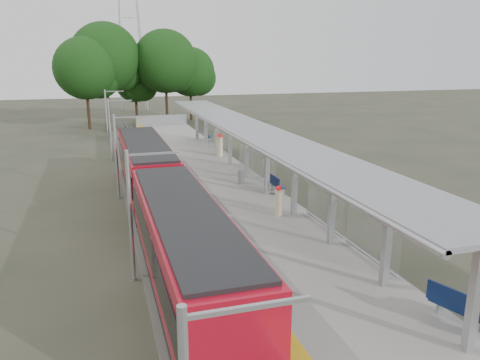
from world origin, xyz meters
name	(u,v)px	position (x,y,z in m)	size (l,w,h in m)	color
ground	(361,353)	(0.00, 0.00, 0.00)	(200.00, 200.00, 0.00)	#474438
trackbed	(146,190)	(-4.50, 20.00, 0.12)	(3.00, 70.00, 0.24)	#59544C
platform	(210,180)	(0.00, 20.00, 0.50)	(6.00, 50.00, 1.00)	gray
tactile_strip	(174,175)	(-2.55, 20.00, 1.01)	(0.60, 50.00, 0.02)	gold
end_fence	(162,120)	(0.00, 44.95, 1.60)	(6.00, 0.10, 1.20)	#9EA0A5
train	(160,195)	(-4.50, 11.97, 2.05)	(2.74, 27.60, 3.62)	black
canopy	(249,135)	(1.61, 16.19, 4.20)	(3.27, 38.00, 3.66)	#9EA0A5
tree_cluster	(133,65)	(-2.25, 53.62, 7.87)	(21.33, 12.41, 13.26)	#382316
catenary_masts	(118,154)	(-6.22, 19.00, 2.91)	(2.08, 48.16, 5.40)	#9EA0A5
bench_near	(456,306)	(2.60, -0.79, 1.61)	(1.06, 1.77, 1.16)	navy
bench_mid	(277,184)	(2.61, 14.00, 1.54)	(0.46, 1.49, 1.02)	navy
bench_far	(207,136)	(2.61, 32.41, 1.55)	(0.75, 1.60, 1.05)	navy
info_pillar_near	(279,203)	(1.21, 10.12, 1.68)	(0.35, 0.35, 1.57)	beige
info_pillar_far	(220,147)	(2.08, 25.26, 1.79)	(0.41, 0.41, 1.82)	beige
litter_bin	(241,177)	(1.23, 16.72, 1.43)	(0.42, 0.42, 0.87)	#9EA0A5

